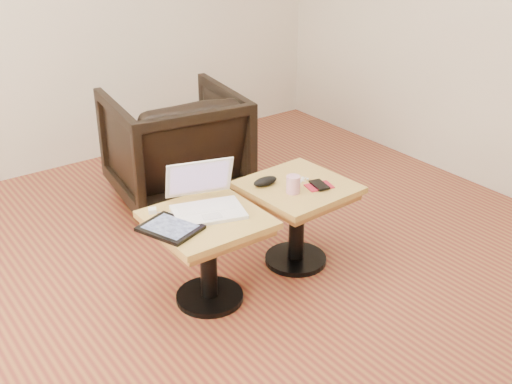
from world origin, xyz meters
TOP-DOWN VIEW (x-y plane):
  - room_shell at (0.00, 0.00)m, footprint 4.52×4.52m
  - side_table_left at (-0.08, 0.10)m, footprint 0.54×0.54m
  - side_table_right at (0.52, 0.12)m, footprint 0.57×0.57m
  - laptop at (-0.04, 0.17)m, footprint 0.42×0.41m
  - tablet at (-0.29, 0.09)m, footprint 0.29×0.32m
  - charging_adapter at (-0.28, 0.29)m, footprint 0.05×0.05m
  - glasses_case at (0.37, 0.22)m, footprint 0.15×0.07m
  - striped_cup at (0.43, 0.06)m, footprint 0.10×0.10m
  - earbuds_tangle at (0.56, 0.15)m, footprint 0.08×0.05m
  - phone_on_sleeve at (0.59, 0.03)m, footprint 0.16×0.14m
  - armchair at (0.38, 1.25)m, footprint 0.92×0.94m

SIDE VIEW (x-z plane):
  - side_table_left at x=-0.08m, z-range 0.12..0.61m
  - side_table_right at x=0.52m, z-range 0.12..0.61m
  - armchair at x=0.38m, z-range 0.00..0.76m
  - earbuds_tangle at x=0.56m, z-range 0.49..0.50m
  - phone_on_sleeve at x=0.59m, z-range 0.49..0.51m
  - tablet at x=-0.29m, z-range 0.49..0.51m
  - charging_adapter at x=-0.28m, z-range 0.49..0.51m
  - glasses_case at x=0.37m, z-range 0.49..0.54m
  - laptop at x=-0.04m, z-range 0.42..0.65m
  - striped_cup at x=0.43m, z-range 0.49..0.58m
  - room_shell at x=0.00m, z-range 0.00..2.71m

